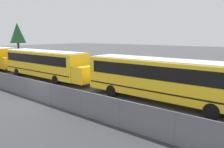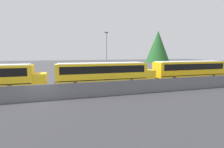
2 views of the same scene
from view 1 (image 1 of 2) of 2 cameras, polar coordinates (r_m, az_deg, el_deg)
The scene contains 5 objects.
ground_plane at distance 17.55m, azimuth -18.57°, elevation -6.75°, with size 200.00×200.00×0.00m, color #424244.
fence at distance 17.34m, azimuth -18.73°, elevation -4.18°, with size 70.69×0.07×1.59m.
school_bus_1 at distance 26.08m, azimuth -17.14°, elevation 2.94°, with size 13.94×2.63×3.22m.
school_bus_2 at distance 16.26m, azimuth 13.97°, elevation -0.89°, with size 13.94×2.63×3.22m.
tree_1 at distance 52.58m, azimuth -23.47°, elevation 9.78°, with size 3.35×3.35×7.73m.
Camera 1 is at (14.34, -8.86, 4.87)m, focal length 35.00 mm.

